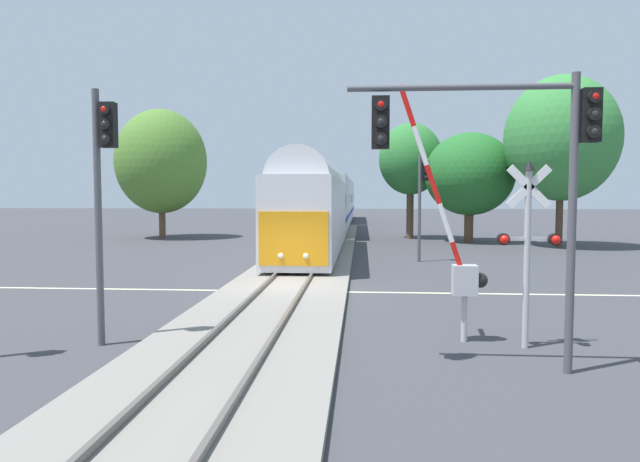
{
  "coord_description": "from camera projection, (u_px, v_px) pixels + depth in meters",
  "views": [
    {
      "loc": [
        2.69,
        -19.87,
        3.46
      ],
      "look_at": [
        1.06,
        2.23,
        2.0
      ],
      "focal_mm": 32.03,
      "sensor_mm": 36.0,
      "label": 1
    }
  ],
  "objects": [
    {
      "name": "commuter_train",
      "position": [
        332.0,
        202.0,
        50.8
      ],
      "size": [
        3.04,
        61.17,
        5.16
      ],
      "color": "silver",
      "rests_on": "railway_track"
    },
    {
      "name": "pine_left_background",
      "position": [
        161.0,
        162.0,
        43.93
      ],
      "size": [
        6.96,
        6.96,
        9.92
      ],
      "color": "brown",
      "rests_on": "ground"
    },
    {
      "name": "railway_track",
      "position": [
        285.0,
        289.0,
        20.19
      ],
      "size": [
        4.4,
        80.0,
        0.32
      ],
      "color": "gray",
      "rests_on": "ground"
    },
    {
      "name": "ground_plane",
      "position": [
        285.0,
        291.0,
        20.2
      ],
      "size": [
        220.0,
        220.0,
        0.0
      ],
      "primitive_type": "plane",
      "color": "#3D3D42"
    },
    {
      "name": "oak_far_right",
      "position": [
        470.0,
        174.0,
        40.26
      ],
      "size": [
        6.28,
        6.28,
        7.76
      ],
      "color": "brown",
      "rests_on": "ground"
    },
    {
      "name": "traffic_signal_far_side",
      "position": [
        422.0,
        190.0,
        28.69
      ],
      "size": [
        0.53,
        0.38,
        5.41
      ],
      "color": "#4C4C51",
      "rests_on": "ground"
    },
    {
      "name": "crossing_signal_mast",
      "position": [
        528.0,
        235.0,
        12.59
      ],
      "size": [
        1.36,
        0.44,
        4.19
      ],
      "color": "#B2B2B7",
      "rests_on": "ground"
    },
    {
      "name": "road_centre_stripe",
      "position": [
        285.0,
        291.0,
        20.2
      ],
      "size": [
        44.0,
        0.2,
        0.01
      ],
      "color": "beige",
      "rests_on": "ground"
    },
    {
      "name": "maple_right_background",
      "position": [
        561.0,
        138.0,
        36.32
      ],
      "size": [
        7.11,
        7.11,
        10.97
      ],
      "color": "#4C3828",
      "rests_on": "ground"
    },
    {
      "name": "traffic_signal_median",
      "position": [
        102.0,
        175.0,
        12.75
      ],
      "size": [
        0.53,
        0.38,
        5.78
      ],
      "color": "#4C4C51",
      "rests_on": "ground"
    },
    {
      "name": "traffic_signal_near_right",
      "position": [
        509.0,
        148.0,
        10.78
      ],
      "size": [
        4.72,
        0.38,
        5.72
      ],
      "color": "#4C4C51",
      "rests_on": "ground"
    },
    {
      "name": "crossing_gate_near",
      "position": [
        459.0,
        259.0,
        13.23
      ],
      "size": [
        2.11,
        0.4,
        5.96
      ],
      "color": "#B7B7BC",
      "rests_on": "ground"
    },
    {
      "name": "elm_centre_background",
      "position": [
        411.0,
        159.0,
        43.53
      ],
      "size": [
        4.83,
        4.83,
        8.83
      ],
      "color": "brown",
      "rests_on": "ground"
    }
  ]
}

